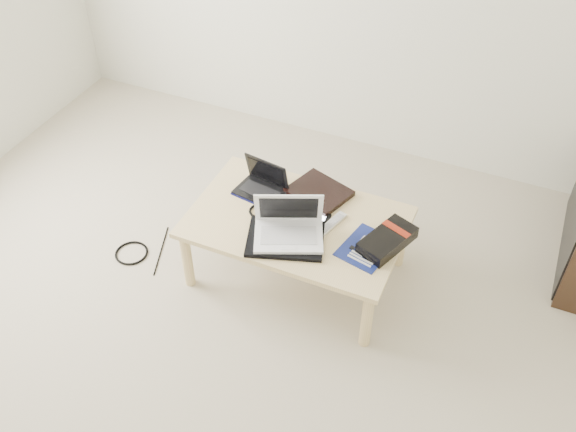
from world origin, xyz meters
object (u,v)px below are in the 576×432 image
at_px(white_laptop, 289,226).
at_px(gpu_box, 387,240).
at_px(coffee_table, 296,227).
at_px(netbook, 262,185).

height_order(white_laptop, gpu_box, white_laptop).
distance_m(white_laptop, gpu_box, 0.49).
distance_m(coffee_table, gpu_box, 0.49).
bearing_deg(gpu_box, netbook, 170.25).
height_order(coffee_table, gpu_box, gpu_box).
relative_size(netbook, white_laptop, 0.70).
bearing_deg(white_laptop, netbook, 135.68).
xyz_separation_m(netbook, white_laptop, (0.27, -0.27, 0.03)).
height_order(coffee_table, white_laptop, white_laptop).
bearing_deg(coffee_table, gpu_box, 1.39).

